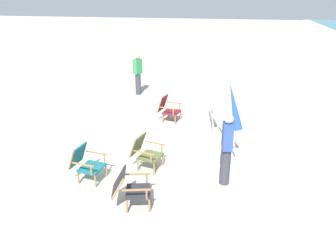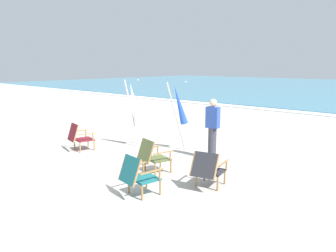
# 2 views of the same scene
# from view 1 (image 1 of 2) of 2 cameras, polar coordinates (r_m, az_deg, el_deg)

# --- Properties ---
(ground_plane) EXTENTS (80.00, 80.00, 0.00)m
(ground_plane) POSITION_cam_1_polar(r_m,az_deg,el_deg) (9.27, -4.38, -2.64)
(ground_plane) COLOR #B2AAA0
(beach_chair_mid_center) EXTENTS (0.68, 0.77, 0.81)m
(beach_chair_mid_center) POSITION_cam_1_polar(r_m,az_deg,el_deg) (7.52, -14.19, -6.09)
(beach_chair_mid_center) COLOR #196066
(beach_chair_mid_center) RESTS_ON ground
(beach_chair_back_right) EXTENTS (0.72, 0.86, 0.78)m
(beach_chair_back_right) POSITION_cam_1_polar(r_m,az_deg,el_deg) (6.51, -6.73, -10.51)
(beach_chair_back_right) COLOR #28282D
(beach_chair_back_right) RESTS_ON ground
(beach_chair_back_left) EXTENTS (0.71, 0.78, 0.82)m
(beach_chair_back_left) POSITION_cam_1_polar(r_m,az_deg,el_deg) (10.52, -0.09, 3.15)
(beach_chair_back_left) COLOR maroon
(beach_chair_back_left) RESTS_ON ground
(beach_chair_front_right) EXTENTS (0.73, 0.81, 0.82)m
(beach_chair_front_right) POSITION_cam_1_polar(r_m,az_deg,el_deg) (7.79, -4.09, -4.33)
(beach_chair_front_right) COLOR #515B33
(beach_chair_front_right) RESTS_ON ground
(umbrella_furled_blue) EXTENTS (0.46, 0.65, 2.05)m
(umbrella_furled_blue) POSITION_cam_1_polar(r_m,az_deg,el_deg) (8.03, 11.40, 3.21)
(umbrella_furled_blue) COLOR #B7B2A8
(umbrella_furled_blue) RESTS_ON ground
(umbrella_furled_white) EXTENTS (0.50, 0.44, 2.09)m
(umbrella_furled_white) POSITION_cam_1_polar(r_m,az_deg,el_deg) (9.30, 7.91, 6.33)
(umbrella_furled_white) COLOR #B7B2A8
(umbrella_furled_white) RESTS_ON ground
(person_near_chairs) EXTENTS (0.36, 0.24, 1.63)m
(person_near_chairs) POSITION_cam_1_polar(r_m,az_deg,el_deg) (7.06, 10.15, -3.99)
(person_near_chairs) COLOR #383842
(person_near_chairs) RESTS_ON ground
(person_by_waterline) EXTENTS (0.39, 0.33, 1.63)m
(person_by_waterline) POSITION_cam_1_polar(r_m,az_deg,el_deg) (13.20, -5.28, 9.02)
(person_by_waterline) COLOR #383842
(person_by_waterline) RESTS_ON ground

